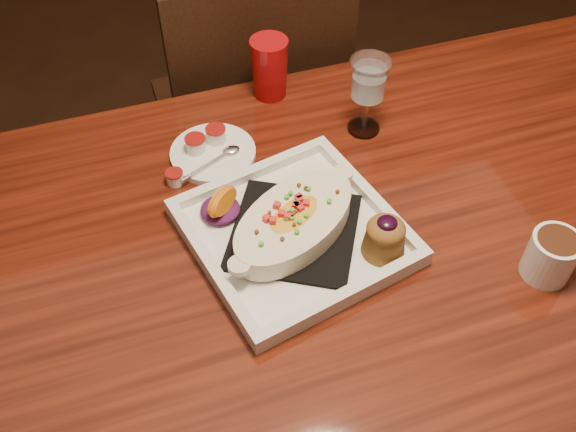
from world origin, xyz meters
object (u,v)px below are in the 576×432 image
object	(u,v)px
table	(354,276)
goblet	(369,83)
red_tumbler	(270,68)
saucer	(211,151)
chair_far	(253,116)
plate	(300,227)
coffee_mug	(553,255)

from	to	relation	value
table	goblet	size ratio (longest dim) A/B	9.98
table	red_tumbler	size ratio (longest dim) A/B	12.38
saucer	red_tumbler	xyz separation A→B (m)	(0.15, 0.13, 0.05)
chair_far	plate	bearing A→B (deg)	81.66
table	red_tumbler	distance (m)	0.43
coffee_mug	red_tumbler	xyz separation A→B (m)	(-0.27, 0.55, 0.02)
table	coffee_mug	xyz separation A→B (m)	(0.25, -0.15, 0.14)
plate	coffee_mug	xyz separation A→B (m)	(0.33, -0.18, 0.01)
coffee_mug	table	bearing A→B (deg)	156.03
table	coffee_mug	distance (m)	0.32
chair_far	table	bearing A→B (deg)	90.00
chair_far	coffee_mug	distance (m)	0.86
chair_far	red_tumbler	world-z (taller)	chair_far
saucer	red_tumbler	world-z (taller)	red_tumbler
plate	saucer	distance (m)	0.25
table	plate	xyz separation A→B (m)	(-0.09, 0.03, 0.12)
table	saucer	size ratio (longest dim) A/B	9.81
plate	saucer	xyz separation A→B (m)	(-0.09, 0.23, -0.02)
goblet	saucer	xyz separation A→B (m)	(-0.29, 0.02, -0.09)
goblet	saucer	bearing A→B (deg)	175.70
goblet	saucer	size ratio (longest dim) A/B	0.98
table	plate	bearing A→B (deg)	159.87
goblet	table	bearing A→B (deg)	-114.62
table	saucer	xyz separation A→B (m)	(-0.17, 0.27, 0.11)
coffee_mug	saucer	xyz separation A→B (m)	(-0.42, 0.41, -0.03)
red_tumbler	table	bearing A→B (deg)	-86.98
plate	coffee_mug	bearing A→B (deg)	-40.66
coffee_mug	goblet	size ratio (longest dim) A/B	0.69
plate	red_tumbler	xyz separation A→B (m)	(0.07, 0.37, 0.03)
table	goblet	bearing A→B (deg)	65.38
chair_far	coffee_mug	world-z (taller)	chair_far
table	plate	size ratio (longest dim) A/B	4.11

